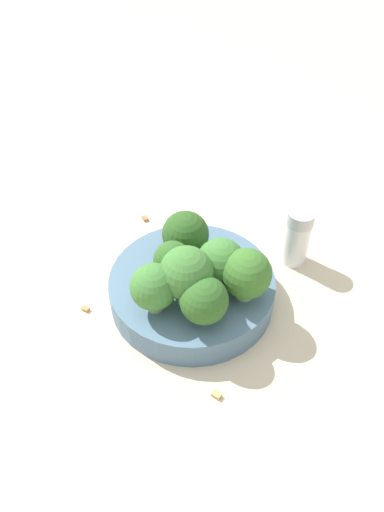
% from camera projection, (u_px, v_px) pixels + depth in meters
% --- Properties ---
extents(ground_plane, '(3.00, 3.00, 0.00)m').
position_uv_depth(ground_plane, '(192.00, 299.00, 0.56)').
color(ground_plane, beige).
extents(bowl, '(0.18, 0.18, 0.03)m').
position_uv_depth(bowl, '(192.00, 289.00, 0.55)').
color(bowl, slate).
rests_on(bowl, ground_plane).
extents(broccoli_floret_0, '(0.04, 0.04, 0.06)m').
position_uv_depth(broccoli_floret_0, '(173.00, 262.00, 0.50)').
color(broccoli_floret_0, '#84AD66').
rests_on(broccoli_floret_0, bowl).
extents(broccoli_floret_1, '(0.05, 0.05, 0.06)m').
position_uv_depth(broccoli_floret_1, '(246.00, 274.00, 0.50)').
color(broccoli_floret_1, '#8EB770').
rests_on(broccoli_floret_1, bowl).
extents(broccoli_floret_2, '(0.05, 0.05, 0.07)m').
position_uv_depth(broccoli_floret_2, '(185.00, 274.00, 0.49)').
color(broccoli_floret_2, '#84AD66').
rests_on(broccoli_floret_2, bowl).
extents(broccoli_floret_3, '(0.05, 0.05, 0.06)m').
position_uv_depth(broccoli_floret_3, '(154.00, 288.00, 0.48)').
color(broccoli_floret_3, '#84AD66').
rests_on(broccoli_floret_3, bowl).
extents(broccoli_floret_4, '(0.05, 0.05, 0.06)m').
position_uv_depth(broccoli_floret_4, '(220.00, 265.00, 0.51)').
color(broccoli_floret_4, '#8EB770').
rests_on(broccoli_floret_4, bowl).
extents(broccoli_floret_5, '(0.05, 0.05, 0.05)m').
position_uv_depth(broccoli_floret_5, '(185.00, 235.00, 0.54)').
color(broccoli_floret_5, '#84AD66').
rests_on(broccoli_floret_5, bowl).
extents(broccoli_floret_6, '(0.05, 0.05, 0.05)m').
position_uv_depth(broccoli_floret_6, '(204.00, 301.00, 0.47)').
color(broccoli_floret_6, '#8EB770').
rests_on(broccoli_floret_6, bowl).
extents(pepper_shaker, '(0.03, 0.03, 0.07)m').
position_uv_depth(pepper_shaker, '(297.00, 237.00, 0.58)').
color(pepper_shaker, silver).
rests_on(pepper_shaker, ground_plane).
extents(almond_crumb_0, '(0.01, 0.01, 0.01)m').
position_uv_depth(almond_crumb_0, '(145.00, 217.00, 0.65)').
color(almond_crumb_0, olive).
rests_on(almond_crumb_0, ground_plane).
extents(almond_crumb_1, '(0.01, 0.01, 0.01)m').
position_uv_depth(almond_crumb_1, '(85.00, 308.00, 0.54)').
color(almond_crumb_1, '#AD7F4C').
rests_on(almond_crumb_1, ground_plane).
extents(almond_crumb_2, '(0.01, 0.01, 0.01)m').
position_uv_depth(almond_crumb_2, '(217.00, 394.00, 0.47)').
color(almond_crumb_2, tan).
rests_on(almond_crumb_2, ground_plane).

